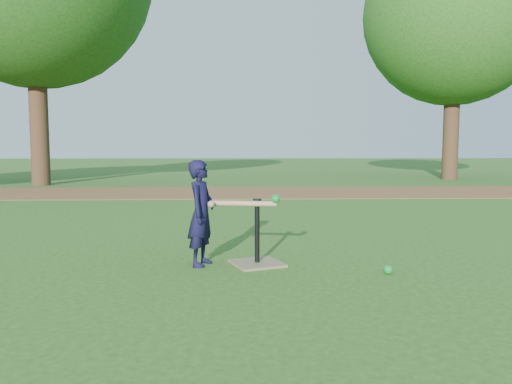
{
  "coord_description": "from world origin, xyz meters",
  "views": [
    {
      "loc": [
        -0.46,
        -4.18,
        1.1
      ],
      "look_at": [
        -0.29,
        0.67,
        0.65
      ],
      "focal_mm": 35.0,
      "sensor_mm": 36.0,
      "label": 1
    }
  ],
  "objects": [
    {
      "name": "batting_tee",
      "position": [
        -0.29,
        0.37,
        0.11
      ],
      "size": [
        0.55,
        0.55,
        0.61
      ],
      "color": "#7A6B4D",
      "rests_on": "ground"
    },
    {
      "name": "tree_right",
      "position": [
        6.5,
        12.0,
        5.29
      ],
      "size": [
        5.8,
        5.8,
        8.21
      ],
      "color": "#382316",
      "rests_on": "ground"
    },
    {
      "name": "ground",
      "position": [
        0.0,
        0.0,
        0.0
      ],
      "size": [
        80.0,
        80.0,
        0.0
      ],
      "primitive_type": "plane",
      "color": "#285116",
      "rests_on": "ground"
    },
    {
      "name": "swing_action",
      "position": [
        -0.38,
        0.33,
        0.58
      ],
      "size": [
        0.66,
        0.19,
        0.12
      ],
      "color": "tan",
      "rests_on": "ground"
    },
    {
      "name": "child",
      "position": [
        -0.8,
        0.36,
        0.49
      ],
      "size": [
        0.32,
        0.41,
        0.97
      ],
      "primitive_type": "imported",
      "rotation": [
        0.0,
        0.0,
        1.29
      ],
      "color": "black",
      "rests_on": "ground"
    },
    {
      "name": "dirt_strip",
      "position": [
        0.0,
        7.5,
        0.01
      ],
      "size": [
        24.0,
        3.0,
        0.01
      ],
      "primitive_type": "cube",
      "color": "brown",
      "rests_on": "ground"
    },
    {
      "name": "wiffle_ball_ground",
      "position": [
        0.83,
        -0.02,
        0.04
      ],
      "size": [
        0.08,
        0.08,
        0.08
      ],
      "primitive_type": "sphere",
      "color": "#0C8928",
      "rests_on": "ground"
    }
  ]
}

